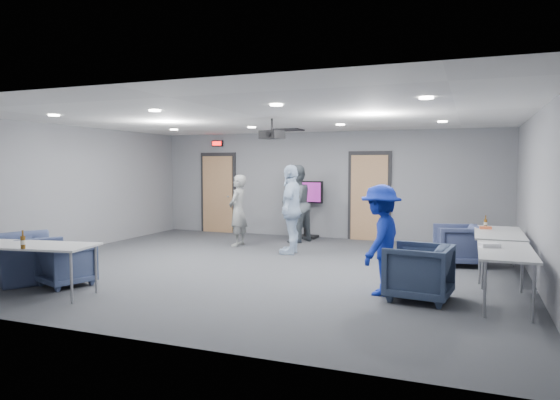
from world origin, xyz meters
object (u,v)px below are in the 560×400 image
(person_d, at_px, (381,240))
(chair_front_a, at_px, (67,265))
(bottle_right, at_px, (486,223))
(table_right_b, at_px, (506,254))
(chair_right_c, at_px, (418,272))
(person_c, at_px, (291,209))
(person_a, at_px, (238,210))
(table_right_a, at_px, (499,235))
(table_front_left, at_px, (33,248))
(tv_stand, at_px, (305,206))
(person_b, at_px, (296,204))
(chair_front_b, at_px, (23,258))
(projector, at_px, (272,135))
(bottle_front, at_px, (23,242))
(chair_right_a, at_px, (458,245))

(person_d, relative_size, chair_front_a, 2.23)
(chair_front_a, bearing_deg, bottle_right, -129.04)
(table_right_b, bearing_deg, chair_right_c, 99.93)
(person_c, height_order, table_right_b, person_c)
(person_a, height_order, table_right_a, person_a)
(table_front_left, bearing_deg, tv_stand, 65.58)
(person_b, distance_m, table_front_left, 6.29)
(table_right_b, bearing_deg, person_d, 92.57)
(chair_front_a, xyz_separation_m, table_front_left, (-0.02, -0.60, 0.36))
(table_right_b, distance_m, bottle_right, 2.43)
(table_right_b, distance_m, tv_stand, 6.55)
(person_a, xyz_separation_m, bottle_right, (5.24, -0.67, -0.00))
(table_right_b, distance_m, table_front_left, 6.54)
(table_right_a, xyz_separation_m, table_front_left, (-6.25, -3.81, -0.00))
(table_right_a, relative_size, table_front_left, 0.98)
(chair_front_b, relative_size, table_right_b, 0.68)
(tv_stand, relative_size, projector, 3.24)
(chair_right_c, xyz_separation_m, table_right_a, (1.10, 2.09, 0.30))
(person_b, xyz_separation_m, person_c, (0.43, -1.51, 0.00))
(person_b, distance_m, table_right_b, 6.01)
(person_d, bearing_deg, projector, -112.38)
(chair_front_b, bearing_deg, table_right_a, -123.58)
(person_d, distance_m, bottle_front, 4.92)
(person_d, bearing_deg, bottle_right, 157.08)
(bottle_front, height_order, bottle_right, bottle_front)
(person_b, distance_m, projector, 3.33)
(table_right_b, bearing_deg, projector, 73.06)
(person_d, xyz_separation_m, chair_right_c, (0.54, -0.12, -0.40))
(bottle_right, bearing_deg, chair_front_b, -151.77)
(chair_front_a, xyz_separation_m, table_right_b, (6.23, 1.31, 0.36))
(person_d, distance_m, bottle_right, 2.88)
(person_a, height_order, tv_stand, person_a)
(table_front_left, bearing_deg, person_d, 12.59)
(table_right_a, bearing_deg, projector, 100.90)
(chair_right_a, height_order, projector, projector)
(table_front_left, bearing_deg, bottle_right, 26.43)
(person_c, relative_size, table_right_a, 1.02)
(person_b, xyz_separation_m, projector, (0.57, -2.93, 1.47))
(table_right_a, distance_m, bottle_right, 0.57)
(person_b, height_order, chair_right_a, person_b)
(chair_front_a, bearing_deg, person_d, -145.67)
(chair_front_b, bearing_deg, person_d, -135.12)
(person_b, xyz_separation_m, chair_front_a, (-1.84, -5.40, -0.61))
(table_front_left, bearing_deg, person_c, 53.82)
(chair_right_a, xyz_separation_m, table_front_left, (-5.60, -4.45, 0.31))
(person_b, relative_size, projector, 4.13)
(table_front_left, bearing_deg, chair_right_c, 9.30)
(table_front_left, height_order, bottle_right, bottle_right)
(chair_right_c, distance_m, projector, 3.65)
(chair_right_a, xyz_separation_m, chair_front_b, (-6.49, -3.85, -0.01))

